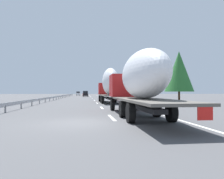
# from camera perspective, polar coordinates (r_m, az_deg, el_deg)

# --- Properties ---
(ground_plane) EXTENTS (260.00, 260.00, 0.00)m
(ground_plane) POSITION_cam_1_polar(r_m,az_deg,el_deg) (51.21, -7.24, -2.46)
(ground_plane) COLOR #4C4C4F
(lane_stripe_0) EXTENTS (3.20, 0.20, 0.01)m
(lane_stripe_0) POSITION_cam_1_polar(r_m,az_deg,el_deg) (13.38, -0.11, -7.52)
(lane_stripe_0) COLOR white
(lane_stripe_0) RESTS_ON ground_plane
(lane_stripe_1) EXTENTS (3.20, 0.20, 0.01)m
(lane_stripe_1) POSITION_cam_1_polar(r_m,az_deg,el_deg) (21.73, -2.79, -4.88)
(lane_stripe_1) COLOR white
(lane_stripe_1) RESTS_ON ground_plane
(lane_stripe_2) EXTENTS (3.20, 0.20, 0.01)m
(lane_stripe_2) POSITION_cam_1_polar(r_m,az_deg,el_deg) (30.69, -4.02, -3.65)
(lane_stripe_2) COLOR white
(lane_stripe_2) RESTS_ON ground_plane
(lane_stripe_3) EXTENTS (3.20, 0.20, 0.01)m
(lane_stripe_3) POSITION_cam_1_polar(r_m,az_deg,el_deg) (40.87, -4.77, -2.91)
(lane_stripe_3) COLOR white
(lane_stripe_3) RESTS_ON ground_plane
(lane_stripe_4) EXTENTS (3.20, 0.20, 0.01)m
(lane_stripe_4) POSITION_cam_1_polar(r_m,az_deg,el_deg) (54.45, -5.33, -2.36)
(lane_stripe_4) COLOR white
(lane_stripe_4) RESTS_ON ground_plane
(lane_stripe_5) EXTENTS (3.20, 0.20, 0.01)m
(lane_stripe_5) POSITION_cam_1_polar(r_m,az_deg,el_deg) (53.78, -5.31, -2.38)
(lane_stripe_5) COLOR white
(lane_stripe_5) RESTS_ON ground_plane
(lane_stripe_6) EXTENTS (3.20, 0.20, 0.01)m
(lane_stripe_6) POSITION_cam_1_polar(r_m,az_deg,el_deg) (69.05, -5.68, -2.00)
(lane_stripe_6) COLOR white
(lane_stripe_6) RESTS_ON ground_plane
(lane_stripe_7) EXTENTS (3.20, 0.20, 0.01)m
(lane_stripe_7) POSITION_cam_1_polar(r_m,az_deg,el_deg) (76.94, -5.82, -1.87)
(lane_stripe_7) COLOR white
(lane_stripe_7) RESTS_ON ground_plane
(lane_stripe_8) EXTENTS (3.20, 0.20, 0.01)m
(lane_stripe_8) POSITION_cam_1_polar(r_m,az_deg,el_deg) (84.16, -5.92, -1.77)
(lane_stripe_8) COLOR white
(lane_stripe_8) RESTS_ON ground_plane
(lane_stripe_9) EXTENTS (3.20, 0.20, 0.01)m
(lane_stripe_9) POSITION_cam_1_polar(r_m,az_deg,el_deg) (90.40, -5.99, -1.69)
(lane_stripe_9) COLOR white
(lane_stripe_9) RESTS_ON ground_plane
(edge_line_right) EXTENTS (110.00, 0.20, 0.01)m
(edge_line_right) POSITION_cam_1_polar(r_m,az_deg,el_deg) (56.46, -1.62, -2.30)
(edge_line_right) COLOR white
(edge_line_right) RESTS_ON ground_plane
(truck_lead) EXTENTS (12.50, 2.55, 4.95)m
(truck_lead) POSITION_cam_1_polar(r_m,az_deg,el_deg) (31.15, -0.74, 1.34)
(truck_lead) COLOR #B21919
(truck_lead) RESTS_ON ground_plane
(truck_trailing) EXTENTS (14.14, 2.55, 4.06)m
(truck_trailing) POSITION_cam_1_polar(r_m,az_deg,el_deg) (14.04, 7.00, 2.38)
(truck_trailing) COLOR #B21919
(truck_trailing) RESTS_ON ground_plane
(car_black_suv) EXTENTS (4.22, 1.79, 1.99)m
(car_black_suv) POSITION_cam_1_polar(r_m,az_deg,el_deg) (75.06, -7.08, -1.15)
(car_black_suv) COLOR black
(car_black_suv) RESTS_ON ground_plane
(car_red_compact) EXTENTS (4.36, 1.78, 1.95)m
(car_red_compact) POSITION_cam_1_polar(r_m,az_deg,el_deg) (86.47, -7.26, -1.09)
(car_red_compact) COLOR red
(car_red_compact) RESTS_ON ground_plane
(car_white_van) EXTENTS (4.65, 1.76, 1.85)m
(car_white_van) POSITION_cam_1_polar(r_m,az_deg,el_deg) (102.10, -9.04, -1.05)
(car_white_van) COLOR white
(car_white_van) RESTS_ON ground_plane
(road_sign) EXTENTS (0.10, 0.90, 3.28)m
(road_sign) POSITION_cam_1_polar(r_m,az_deg,el_deg) (51.02, 0.31, 0.07)
(road_sign) COLOR gray
(road_sign) RESTS_ON ground_plane
(tree_0) EXTENTS (2.59, 2.59, 5.31)m
(tree_0) POSITION_cam_1_polar(r_m,az_deg,el_deg) (90.91, -0.12, 0.39)
(tree_0) COLOR #472D19
(tree_0) RESTS_ON ground_plane
(tree_1) EXTENTS (2.77, 2.77, 6.81)m
(tree_1) POSITION_cam_1_polar(r_m,az_deg,el_deg) (70.67, 1.57, 1.34)
(tree_1) COLOR #472D19
(tree_1) RESTS_ON ground_plane
(tree_2) EXTENTS (3.68, 3.68, 6.85)m
(tree_2) POSITION_cam_1_polar(r_m,az_deg,el_deg) (28.77, 17.49, 4.64)
(tree_2) COLOR #472D19
(tree_2) RESTS_ON ground_plane
(tree_3) EXTENTS (3.67, 3.67, 4.98)m
(tree_3) POSITION_cam_1_polar(r_m,az_deg,el_deg) (34.99, 9.23, 1.99)
(tree_3) COLOR #472D19
(tree_3) RESTS_ON ground_plane
(guardrail_median) EXTENTS (94.00, 0.10, 0.76)m
(guardrail_median) POSITION_cam_1_polar(r_m,az_deg,el_deg) (54.55, -13.54, -1.73)
(guardrail_median) COLOR #9EA0A5
(guardrail_median) RESTS_ON ground_plane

